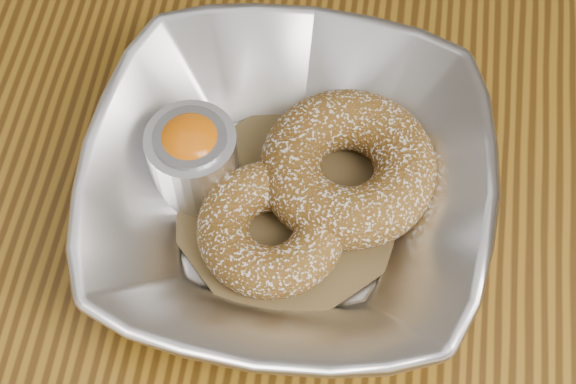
# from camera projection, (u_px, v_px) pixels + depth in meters

# --- Properties ---
(table) EXTENTS (1.20, 0.80, 0.75)m
(table) POSITION_uv_depth(u_px,v_px,m) (179.00, 214.00, 0.69)
(table) COLOR brown
(table) RESTS_ON ground_plane
(serving_bowl) EXTENTS (0.25, 0.25, 0.06)m
(serving_bowl) POSITION_uv_depth(u_px,v_px,m) (288.00, 191.00, 0.55)
(serving_bowl) COLOR silver
(serving_bowl) RESTS_ON table
(parchment) EXTENTS (0.21, 0.21, 0.00)m
(parchment) POSITION_uv_depth(u_px,v_px,m) (288.00, 208.00, 0.57)
(parchment) COLOR brown
(parchment) RESTS_ON table
(donut_back) EXTENTS (0.11, 0.11, 0.04)m
(donut_back) POSITION_uv_depth(u_px,v_px,m) (348.00, 168.00, 0.56)
(donut_back) COLOR brown
(donut_back) RESTS_ON parchment
(donut_front) EXTENTS (0.13, 0.13, 0.03)m
(donut_front) POSITION_uv_depth(u_px,v_px,m) (271.00, 228.00, 0.55)
(donut_front) COLOR brown
(donut_front) RESTS_ON parchment
(ramekin) EXTENTS (0.06, 0.06, 0.06)m
(ramekin) POSITION_uv_depth(u_px,v_px,m) (193.00, 156.00, 0.56)
(ramekin) COLOR silver
(ramekin) RESTS_ON table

